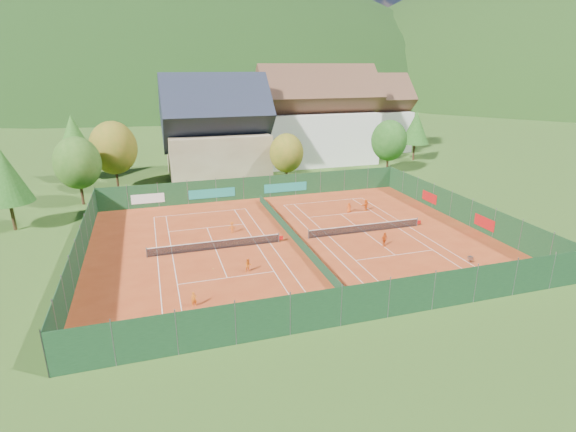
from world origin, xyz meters
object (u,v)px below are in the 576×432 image
(hotel_block_b, at_px, (367,118))
(ball_hopper, at_px, (470,258))
(hotel_block_a, at_px, (317,121))
(player_right_far_a, at_px, (349,208))
(chalet, at_px, (216,135))
(player_right_far_b, at_px, (366,205))
(player_left_mid, at_px, (248,265))
(player_left_far, at_px, (232,227))
(player_right_near, at_px, (384,239))
(player_left_near, at_px, (194,299))

(hotel_block_b, bearing_deg, ball_hopper, -107.01)
(hotel_block_a, distance_m, player_right_far_a, 30.79)
(chalet, xyz_separation_m, player_right_far_b, (14.44, -23.33, -5.88))
(player_left_mid, relative_size, player_right_far_a, 1.01)
(player_left_mid, bearing_deg, player_left_far, 87.78)
(player_left_mid, xyz_separation_m, player_right_far_a, (15.26, 12.55, -0.00))
(player_left_mid, height_order, player_right_far_b, player_right_far_b)
(hotel_block_a, xyz_separation_m, ball_hopper, (-2.54, -46.08, -6.83))
(hotel_block_b, bearing_deg, player_right_near, -114.53)
(player_left_near, xyz_separation_m, player_left_mid, (5.12, 4.55, 0.02))
(player_left_mid, bearing_deg, hotel_block_b, 54.35)
(player_left_near, xyz_separation_m, player_right_far_a, (20.38, 17.10, 0.01))
(player_right_near, bearing_deg, chalet, 89.83)
(player_left_near, distance_m, player_left_far, 15.44)
(chalet, bearing_deg, hotel_block_b, 22.99)
(ball_hopper, height_order, player_left_mid, player_left_mid)
(player_left_near, xyz_separation_m, player_right_near, (19.20, 6.24, 0.13))
(hotel_block_a, xyz_separation_m, player_left_far, (-21.61, -31.96, -6.76))
(hotel_block_b, distance_m, player_left_far, 53.86)
(chalet, xyz_separation_m, hotel_block_a, (19.00, 6.00, 0.76))
(player_left_mid, relative_size, player_right_near, 0.84)
(player_left_near, bearing_deg, player_right_near, 16.94)
(player_left_near, relative_size, player_left_mid, 0.98)
(chalet, xyz_separation_m, player_right_far_a, (12.23, -23.26, -6.01))
(player_left_far, distance_m, player_right_far_b, 17.25)
(ball_hopper, relative_size, player_right_near, 0.55)
(chalet, xyz_separation_m, ball_hopper, (16.46, -40.08, -6.07))
(hotel_block_a, height_order, hotel_block_b, hotel_block_a)
(player_left_mid, distance_m, player_right_far_a, 19.76)
(player_left_mid, xyz_separation_m, player_right_near, (14.08, 1.69, 0.12))
(player_left_mid, bearing_deg, player_left_near, -138.12)
(player_right_far_a, bearing_deg, player_left_far, 14.06)
(chalet, bearing_deg, player_left_near, -101.42)
(chalet, relative_size, player_right_near, 11.09)
(chalet, relative_size, ball_hopper, 20.25)
(hotel_block_b, height_order, player_left_mid, hotel_block_b)
(player_left_mid, distance_m, player_right_far_b, 21.47)
(hotel_block_a, relative_size, player_left_mid, 17.57)
(ball_hopper, xyz_separation_m, player_right_far_a, (-4.23, 16.82, 0.06))
(player_left_mid, relative_size, player_right_far_b, 0.82)
(player_right_near, xyz_separation_m, player_right_far_a, (1.19, 10.86, -0.12))
(player_right_near, relative_size, player_right_far_a, 1.20)
(chalet, relative_size, player_right_far_a, 13.26)
(player_left_near, distance_m, player_right_far_a, 26.61)
(ball_hopper, height_order, player_right_near, player_right_near)
(player_right_far_a, bearing_deg, player_left_near, 43.75)
(hotel_block_b, xyz_separation_m, player_left_mid, (-36.03, -49.81, -6.00))
(hotel_block_b, bearing_deg, hotel_block_a, -150.26)
(player_left_near, bearing_deg, hotel_block_a, 58.57)
(chalet, xyz_separation_m, hotel_block_b, (33.00, 14.00, -0.01))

